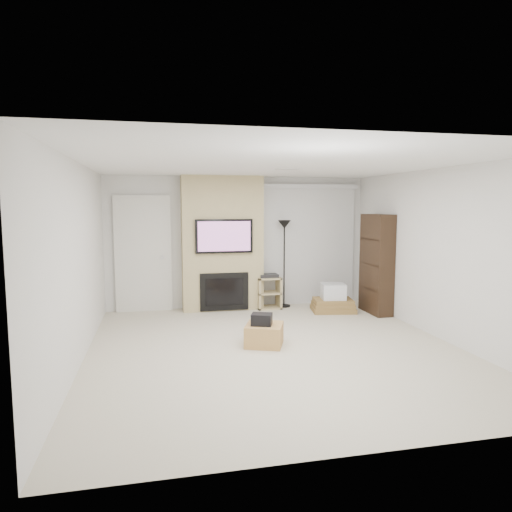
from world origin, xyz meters
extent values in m
cube|color=beige|center=(0.00, 0.00, 0.00)|extent=(5.00, 5.50, 0.00)
cube|color=white|center=(0.00, 0.00, 2.50)|extent=(5.00, 5.50, 0.00)
cube|color=silver|center=(0.00, 2.75, 1.25)|extent=(5.00, 0.00, 2.50)
cube|color=silver|center=(0.00, -2.75, 1.25)|extent=(5.00, 0.00, 2.50)
cube|color=silver|center=(-2.50, 0.00, 1.25)|extent=(0.00, 5.50, 2.50)
cube|color=silver|center=(2.50, 0.00, 1.25)|extent=(0.00, 5.50, 2.50)
cube|color=silver|center=(0.40, 0.80, 2.50)|extent=(0.35, 0.18, 0.01)
cube|color=tan|center=(-0.11, 0.18, 0.15)|extent=(0.65, 0.65, 0.30)
cube|color=black|center=(-0.15, 0.15, 0.38)|extent=(0.34, 0.31, 0.16)
cube|color=tan|center=(-0.35, 2.55, 1.25)|extent=(1.50, 0.40, 2.50)
cube|color=black|center=(-0.35, 2.32, 1.40)|extent=(1.05, 0.06, 0.62)
cube|color=#96588F|center=(-0.35, 2.29, 1.40)|extent=(0.96, 0.00, 0.54)
cube|color=black|center=(-0.35, 2.34, 0.37)|extent=(0.90, 0.04, 0.70)
cube|color=black|center=(-0.35, 2.32, 0.37)|extent=(0.70, 0.02, 0.50)
cube|color=silver|center=(-1.80, 2.71, 1.07)|extent=(1.02, 0.08, 2.14)
cube|color=beige|center=(-1.80, 2.72, 1.02)|extent=(0.90, 0.05, 2.05)
cylinder|color=silver|center=(-1.46, 2.67, 1.00)|extent=(0.07, 0.06, 0.07)
cube|color=silver|center=(1.40, 2.69, 2.33)|extent=(1.98, 0.10, 0.08)
cube|color=silver|center=(1.40, 2.70, 1.15)|extent=(1.90, 0.03, 2.29)
cylinder|color=black|center=(0.84, 2.50, 0.01)|extent=(0.25, 0.25, 0.03)
cylinder|color=black|center=(0.84, 2.50, 0.80)|extent=(0.03, 0.03, 1.56)
cone|color=black|center=(0.84, 2.50, 1.60)|extent=(0.25, 0.25, 0.16)
cube|color=tan|center=(0.31, 2.42, 0.30)|extent=(0.04, 0.38, 0.60)
cube|color=tan|center=(0.72, 2.42, 0.30)|extent=(0.04, 0.38, 0.60)
cube|color=tan|center=(0.51, 2.42, 0.01)|extent=(0.45, 0.38, 0.03)
cube|color=tan|center=(0.51, 2.42, 0.30)|extent=(0.45, 0.38, 0.03)
cube|color=tan|center=(0.51, 2.42, 0.58)|extent=(0.45, 0.38, 0.03)
cube|color=black|center=(0.51, 2.42, 0.63)|extent=(0.35, 0.25, 0.06)
cube|color=olive|center=(1.62, 1.91, 0.04)|extent=(0.86, 0.71, 0.08)
cube|color=olive|center=(1.62, 1.91, 0.12)|extent=(0.82, 0.66, 0.08)
cube|color=olive|center=(1.62, 1.91, 0.20)|extent=(0.77, 0.62, 0.08)
cube|color=silver|center=(1.62, 1.91, 0.38)|extent=(0.48, 0.44, 0.28)
cube|color=black|center=(2.34, 1.65, 0.90)|extent=(0.30, 0.80, 1.80)
cube|color=black|center=(2.32, 1.65, 0.45)|extent=(0.26, 0.72, 0.02)
cube|color=black|center=(2.32, 1.65, 0.90)|extent=(0.26, 0.72, 0.02)
cube|color=black|center=(2.32, 1.65, 1.35)|extent=(0.26, 0.72, 0.02)
camera|label=1|loc=(-1.55, -5.89, 1.96)|focal=32.00mm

